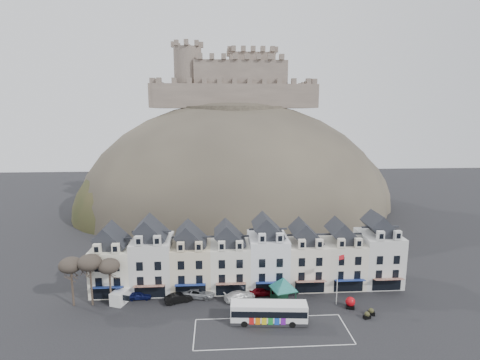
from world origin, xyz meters
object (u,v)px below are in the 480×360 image
object	(u,v)px
bus	(269,312)
car_black	(179,298)
red_buoy	(350,302)
car_maroon	(261,291)
white_van	(123,295)
car_silver	(198,293)
car_navy	(139,295)
car_white	(240,296)
bus_shelter	(283,283)
car_charcoal	(286,291)
flagpole	(338,276)

from	to	relation	value
bus	car_black	distance (m)	15.69
red_buoy	car_maroon	xyz separation A→B (m)	(-13.74, 5.13, -0.24)
bus	white_van	distance (m)	24.65
white_van	car_silver	world-z (taller)	white_van
car_navy	red_buoy	bearing A→B (deg)	-100.29
bus	white_van	xyz separation A→B (m)	(-23.27, 8.12, -0.69)
red_buoy	white_van	distance (m)	37.20
car_navy	car_white	distance (m)	16.89
bus_shelter	car_charcoal	xyz separation A→B (m)	(1.00, 3.21, -2.90)
white_van	car_maroon	bearing A→B (deg)	21.16
car_charcoal	car_navy	bearing A→B (deg)	80.50
bus	car_charcoal	world-z (taller)	bus
flagpole	car_silver	distance (m)	23.45
car_white	car_maroon	distance (m)	4.02
car_maroon	car_charcoal	size ratio (longest dim) A/B	0.97
car_maroon	car_charcoal	world-z (taller)	car_maroon
car_black	car_silver	bearing A→B (deg)	-83.46
car_charcoal	red_buoy	bearing A→B (deg)	-127.81
car_white	car_black	bearing A→B (deg)	70.61
white_van	car_white	xyz separation A→B (m)	(19.40, -1.04, -0.30)
car_silver	car_black	bearing A→B (deg)	122.89
bus	car_black	xyz separation A→B (m)	(-14.01, 7.00, -1.01)
bus_shelter	white_van	xyz separation A→B (m)	(-26.37, 2.82, -2.54)
white_van	car_black	bearing A→B (deg)	13.33
car_white	car_silver	bearing A→B (deg)	58.70
car_maroon	bus	bearing A→B (deg)	178.02
bus_shelter	car_charcoal	size ratio (longest dim) A/B	1.64
bus_shelter	car_maroon	size ratio (longest dim) A/B	1.68
bus	car_maroon	world-z (taller)	bus
flagpole	car_black	world-z (taller)	flagpole
red_buoy	white_van	size ratio (longest dim) A/B	0.37
bus_shelter	flagpole	xyz separation A→B (m)	(8.77, -0.58, 1.32)
car_navy	car_silver	world-z (taller)	car_silver
car_maroon	white_van	bearing A→B (deg)	88.28
white_van	bus_shelter	bearing A→B (deg)	14.10
car_silver	car_maroon	world-z (taller)	car_silver
car_silver	white_van	bearing A→B (deg)	98.93
bus_shelter	car_black	xyz separation A→B (m)	(-17.11, 1.71, -2.86)
white_van	car_black	size ratio (longest dim) A/B	1.11
car_navy	car_white	bearing A→B (deg)	-96.64
flagpole	white_van	xyz separation A→B (m)	(-35.14, 3.40, -3.86)
car_navy	car_black	distance (m)	6.86
bus	white_van	size ratio (longest dim) A/B	2.26
white_van	car_white	size ratio (longest dim) A/B	0.96
white_van	car_charcoal	bearing A→B (deg)	21.01
red_buoy	car_navy	world-z (taller)	red_buoy
red_buoy	white_van	bearing A→B (deg)	172.67
car_navy	bus	bearing A→B (deg)	-114.13
car_silver	car_white	world-z (taller)	car_silver
car_white	car_charcoal	bearing A→B (deg)	-99.67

